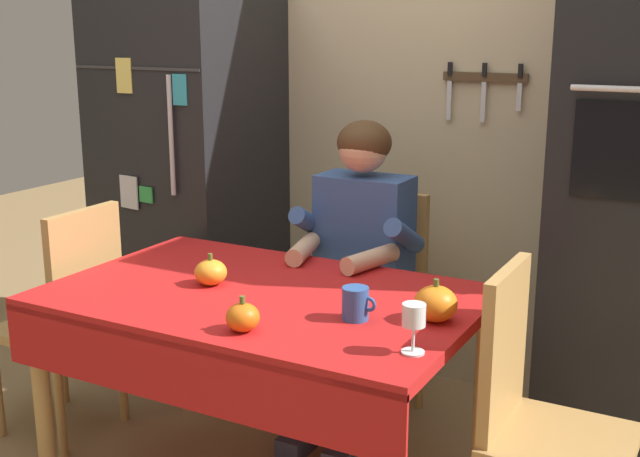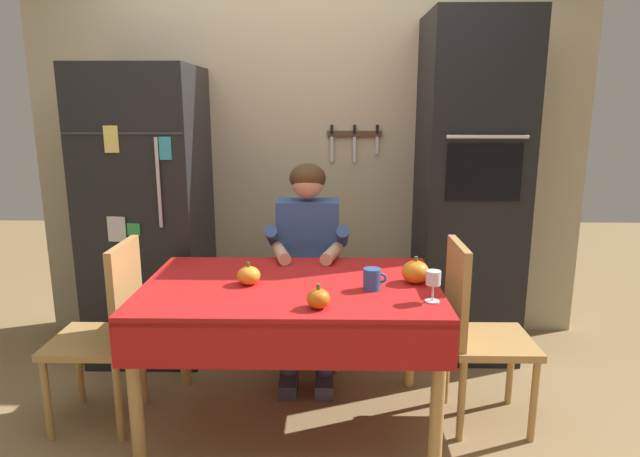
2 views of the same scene
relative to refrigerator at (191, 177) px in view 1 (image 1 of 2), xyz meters
The scene contains 12 objects.
back_wall_assembly 1.15m from the refrigerator, 21.32° to the left, with size 3.70×0.13×2.60m.
refrigerator is the anchor object (origin of this frame).
dining_table 1.32m from the refrigerator, 42.91° to the right, with size 1.40×0.90×0.74m.
chair_behind_person 1.08m from the refrigerator, ahead, with size 0.40×0.40×0.93m.
seated_person 1.06m from the refrigerator, 15.51° to the right, with size 0.47×0.55×1.25m.
chair_right_side 2.06m from the refrigerator, 23.96° to the right, with size 0.40×0.40×0.93m.
chair_left_side 0.94m from the refrigerator, 86.70° to the right, with size 0.40×0.40×0.93m.
coffee_mug 1.63m from the refrigerator, 35.37° to the right, with size 0.11×0.08×0.10m.
wine_glass 1.93m from the refrigerator, 34.92° to the right, with size 0.06×0.06×0.14m.
pumpkin_large 1.16m from the refrigerator, 49.46° to the right, with size 0.11×0.11×0.11m.
pumpkin_medium 1.76m from the refrigerator, 28.64° to the right, with size 0.13×0.13×0.13m.
pumpkin_small 1.61m from the refrigerator, 47.46° to the right, with size 0.10×0.10×0.11m.
Camera 1 is at (1.38, -2.04, 1.59)m, focal length 45.47 mm.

